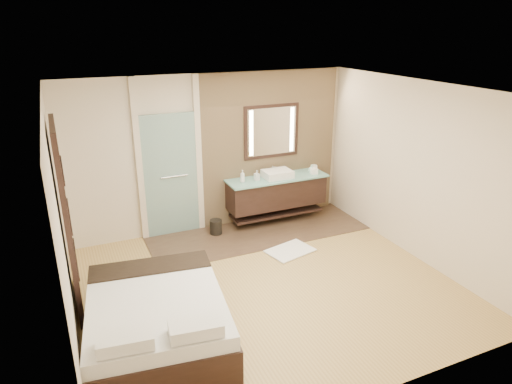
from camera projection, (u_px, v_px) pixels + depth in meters
name	position (u px, v px, depth m)	size (l,w,h in m)	color
floor	(266.00, 285.00, 6.40)	(5.00, 5.00, 0.00)	#A68145
tile_strip	(259.00, 232.00, 8.00)	(3.80, 1.30, 0.01)	#3E2B22
stone_wall	(270.00, 147.00, 8.24)	(2.60, 0.08, 2.70)	tan
vanity	(277.00, 192.00, 8.26)	(1.85, 0.55, 0.88)	black
mirror_unit	(272.00, 131.00, 8.09)	(1.06, 0.04, 0.96)	black
frosted_door	(170.00, 171.00, 7.61)	(1.10, 0.12, 2.70)	#BCEEE7
shoji_partition	(67.00, 219.00, 5.57)	(0.06, 1.20, 2.40)	black
bed	(157.00, 320.00, 5.16)	(1.75, 2.08, 0.73)	black
bath_mat	(290.00, 251.00, 7.33)	(0.72, 0.50, 0.02)	white
waste_bin	(216.00, 227.00, 7.90)	(0.21, 0.21, 0.26)	black
tissue_box	(314.00, 171.00, 8.33)	(0.12, 0.12, 0.10)	white
soap_bottle_a	(242.00, 176.00, 7.87)	(0.08, 0.08, 0.22)	silver
soap_bottle_b	(257.00, 175.00, 7.97)	(0.08, 0.08, 0.18)	#B2B2B2
soap_bottle_c	(311.00, 169.00, 8.38)	(0.12, 0.12, 0.15)	silver
cup	(314.00, 168.00, 8.52)	(0.13, 0.13, 0.10)	white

